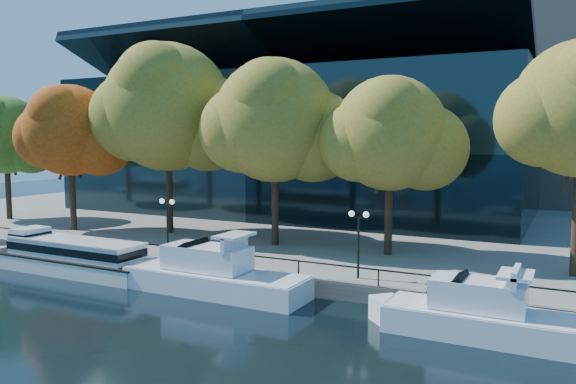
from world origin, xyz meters
The scene contains 14 objects.
ground centered at (0.00, 0.00, 0.00)m, with size 160.00×160.00×0.00m, color black.
promenade centered at (0.00, 36.38, 0.50)m, with size 90.00×67.08×1.00m.
railing centered at (0.00, 3.25, 1.94)m, with size 88.20×0.08×0.99m.
convention_building centered at (-4.00, 31.79, 8.51)m, with size 50.00×24.57×21.43m.
tour_boat centered at (-6.79, 0.68, 1.20)m, with size 14.89×3.32×2.82m.
cruiser_near centered at (5.10, 0.81, 1.16)m, with size 12.86×3.31×3.73m.
cruiser_far centered at (20.81, 0.33, 1.10)m, with size 10.64×2.95×3.48m.
tree_0 centered at (-26.98, 11.23, 9.43)m, with size 9.85×8.08×12.54m.
tree_1 centered at (-15.57, 9.31, 9.80)m, with size 10.19×8.35×13.05m.
tree_2 centered at (-6.77, 12.14, 11.71)m, with size 13.81×11.32×16.47m.
tree_3 centered at (4.13, 11.40, 10.44)m, with size 11.88×9.74×14.40m.
tree_4 centered at (13.03, 11.89, 9.45)m, with size 10.11×8.29×12.68m.
lamp_1 centered at (-0.97, 4.50, 3.98)m, with size 1.26×0.36×4.03m.
lamp_2 centered at (13.33, 4.50, 3.98)m, with size 1.26×0.36×4.03m.
Camera 1 is at (24.58, -26.53, 9.36)m, focal length 35.00 mm.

